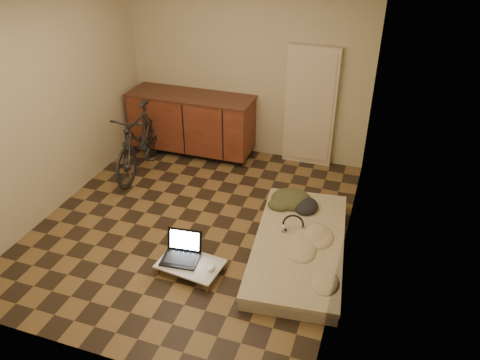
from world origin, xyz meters
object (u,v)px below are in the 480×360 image
(lap_desk, at_px, (190,264))
(bicycle, at_px, (140,137))
(futon, at_px, (299,246))
(laptop, at_px, (182,253))

(lap_desk, bearing_deg, bicycle, 137.59)
(bicycle, height_order, futon, bicycle)
(lap_desk, xyz_separation_m, laptop, (-0.12, 0.06, 0.07))
(lap_desk, bearing_deg, laptop, 159.21)
(bicycle, bearing_deg, laptop, -56.57)
(laptop, bearing_deg, futon, 21.87)
(futon, relative_size, laptop, 5.03)
(laptop, bearing_deg, lap_desk, -33.62)
(bicycle, relative_size, futon, 0.78)
(bicycle, height_order, laptop, bicycle)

